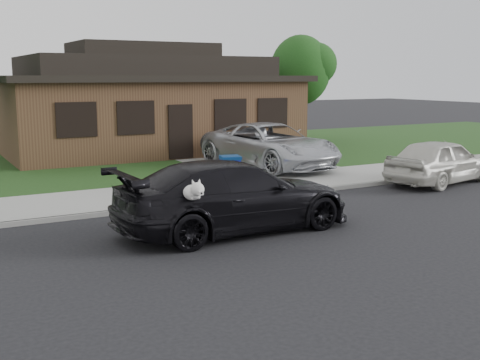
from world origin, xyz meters
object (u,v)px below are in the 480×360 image
sedan (234,196)px  recycling_bin (230,172)px  white_compact (441,161)px  minivan (270,145)px

sedan → recycling_bin: sedan is taller
recycling_bin → sedan: bearing=-102.4°
sedan → white_compact: sedan is taller
sedan → recycling_bin: bearing=-28.4°
sedan → white_compact: size_ratio=1.29×
white_compact → recycling_bin: white_compact is taller
sedan → minivan: minivan is taller
white_compact → recycling_bin: 6.76m
white_compact → minivan: bearing=24.1°
sedan → white_compact: (8.52, 2.07, -0.06)m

